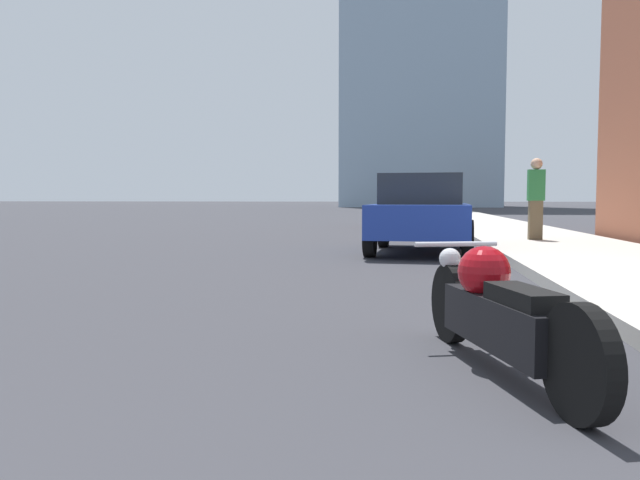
{
  "coord_description": "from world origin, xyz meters",
  "views": [
    {
      "loc": [
        2.89,
        0.52,
        1.08
      ],
      "look_at": [
        1.89,
        7.74,
        0.59
      ],
      "focal_mm": 35.0,
      "sensor_mm": 36.0,
      "label": 1
    }
  ],
  "objects_px": {
    "parked_car_black": "(415,201)",
    "pedestrian": "(536,197)",
    "motorcycle": "(498,311)",
    "parked_car_blue": "(421,213)",
    "parked_car_silver": "(411,202)",
    "parked_car_red": "(414,203)"
  },
  "relations": [
    {
      "from": "parked_car_silver",
      "to": "pedestrian",
      "type": "distance_m",
      "value": 22.11
    },
    {
      "from": "parked_car_silver",
      "to": "motorcycle",
      "type": "bearing_deg",
      "value": -92.97
    },
    {
      "from": "parked_car_black",
      "to": "parked_car_blue",
      "type": "bearing_deg",
      "value": -87.5
    },
    {
      "from": "parked_car_blue",
      "to": "pedestrian",
      "type": "distance_m",
      "value": 3.24
    },
    {
      "from": "pedestrian",
      "to": "parked_car_red",
      "type": "bearing_deg",
      "value": 104.84
    },
    {
      "from": "parked_car_blue",
      "to": "pedestrian",
      "type": "height_order",
      "value": "pedestrian"
    },
    {
      "from": "motorcycle",
      "to": "parked_car_red",
      "type": "height_order",
      "value": "parked_car_red"
    },
    {
      "from": "parked_car_blue",
      "to": "parked_car_black",
      "type": "bearing_deg",
      "value": 93.38
    },
    {
      "from": "motorcycle",
      "to": "parked_car_black",
      "type": "height_order",
      "value": "parked_car_black"
    },
    {
      "from": "parked_car_silver",
      "to": "parked_car_black",
      "type": "bearing_deg",
      "value": 84.95
    },
    {
      "from": "parked_car_black",
      "to": "pedestrian",
      "type": "bearing_deg",
      "value": -83.3
    },
    {
      "from": "parked_car_red",
      "to": "parked_car_black",
      "type": "distance_m",
      "value": 25.1
    },
    {
      "from": "motorcycle",
      "to": "parked_car_silver",
      "type": "relative_size",
      "value": 0.52
    },
    {
      "from": "parked_car_silver",
      "to": "pedestrian",
      "type": "relative_size",
      "value": 2.4
    },
    {
      "from": "parked_car_blue",
      "to": "motorcycle",
      "type": "bearing_deg",
      "value": -84.29
    },
    {
      "from": "parked_car_black",
      "to": "pedestrian",
      "type": "height_order",
      "value": "pedestrian"
    },
    {
      "from": "motorcycle",
      "to": "pedestrian",
      "type": "xyz_separation_m",
      "value": [
        2.31,
        10.53,
        0.72
      ]
    },
    {
      "from": "motorcycle",
      "to": "parked_car_blue",
      "type": "height_order",
      "value": "parked_car_blue"
    },
    {
      "from": "parked_car_silver",
      "to": "pedestrian",
      "type": "xyz_separation_m",
      "value": [
        2.56,
        -21.96,
        0.21
      ]
    },
    {
      "from": "parked_car_red",
      "to": "pedestrian",
      "type": "bearing_deg",
      "value": -71.44
    },
    {
      "from": "motorcycle",
      "to": "parked_car_black",
      "type": "relative_size",
      "value": 0.5
    },
    {
      "from": "parked_car_red",
      "to": "pedestrian",
      "type": "xyz_separation_m",
      "value": [
        2.55,
        -9.62,
        0.2
      ]
    }
  ]
}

